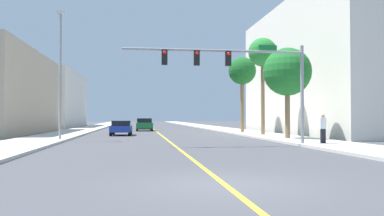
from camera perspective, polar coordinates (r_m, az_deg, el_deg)
ground at (r=51.81m, az=-5.42°, el=-3.14°), size 192.00×192.00×0.00m
sidewalk_left at (r=52.21m, az=-15.31°, el=-3.01°), size 3.95×168.00×0.15m
sidewalk_right at (r=52.94m, az=4.34°, el=-3.02°), size 3.95×168.00×0.15m
lane_marking_center at (r=51.81m, az=-5.42°, el=-3.14°), size 0.16×144.00×0.01m
building_left_far at (r=71.28m, az=-22.64°, el=1.09°), size 16.61×24.28×9.02m
building_right_near at (r=44.76m, az=22.92°, el=5.07°), size 16.98×26.21×13.12m
traffic_signal_mast at (r=23.07m, az=6.99°, el=5.69°), size 10.50×0.36×5.72m
street_lamp at (r=29.26m, az=-18.33°, el=5.38°), size 0.56×0.28×8.93m
palm_near at (r=29.69m, az=13.49°, el=5.00°), size 3.48×3.48×6.54m
palm_mid at (r=35.72m, az=10.09°, el=7.61°), size 2.51×2.51×8.47m
palm_far at (r=41.32m, az=7.20°, el=5.15°), size 2.83×2.83×7.69m
car_blue at (r=36.92m, az=-10.10°, el=-2.80°), size 1.93×3.96×1.34m
car_green at (r=48.38m, az=-6.83°, el=-2.36°), size 1.97×3.85×1.51m
car_gray at (r=56.03m, az=-7.05°, el=-2.25°), size 1.87×4.48×1.42m
pedestrian at (r=24.60m, az=18.25°, el=-2.80°), size 0.38×0.38×1.71m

